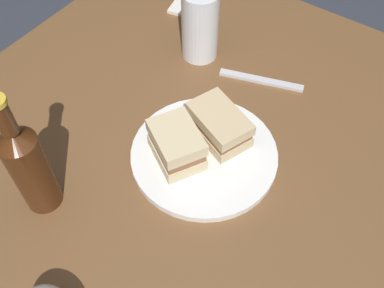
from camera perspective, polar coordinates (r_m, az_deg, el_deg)
name	(u,v)px	position (r m, az deg, el deg)	size (l,w,h in m)	color
dining_table	(183,239)	(1.18, -1.12, -11.99)	(1.10, 0.98, 0.78)	brown
plate	(204,155)	(0.83, 1.56, -1.39)	(0.27, 0.27, 0.02)	white
sandwich_half_left	(219,125)	(0.82, 3.47, 2.46)	(0.11, 0.14, 0.06)	#CCB284
sandwich_half_right	(177,145)	(0.79, -1.97, -0.13)	(0.12, 0.12, 0.07)	beige
potato_wedge_front	(194,128)	(0.85, 0.32, 2.12)	(0.04, 0.02, 0.01)	#AD702D
potato_wedge_middle	(185,148)	(0.82, -0.95, -0.55)	(0.04, 0.02, 0.02)	#AD702D
potato_wedge_back	(198,113)	(0.87, 0.82, 3.95)	(0.06, 0.02, 0.02)	#B77F33
pint_glass	(200,29)	(0.98, 1.03, 14.45)	(0.08, 0.08, 0.16)	white
cider_bottle	(29,166)	(0.74, -20.13, -2.63)	(0.06, 0.06, 0.25)	#47230F
napkin	(193,4)	(1.16, 0.10, 17.48)	(0.11, 0.09, 0.01)	silver
fork	(261,80)	(0.97, 8.80, 8.04)	(0.18, 0.02, 0.01)	silver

